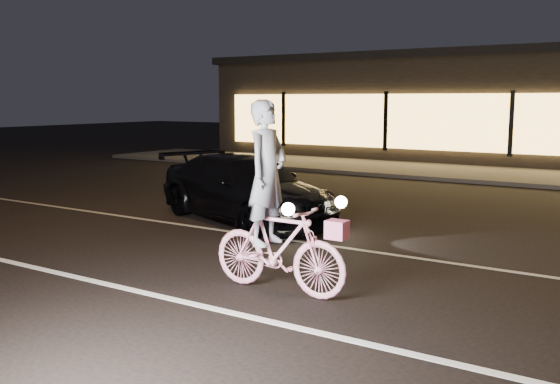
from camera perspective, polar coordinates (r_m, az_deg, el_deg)
The scene contains 7 objects.
ground at distance 8.75m, azimuth -1.99°, elevation -7.46°, with size 90.00×90.00×0.00m, color black.
lane_stripe_near at distance 7.62m, azimuth -8.53°, elevation -9.95°, with size 60.00×0.12×0.01m, color silver.
lane_stripe_far at distance 10.40m, azimuth 4.32°, elevation -4.88°, with size 60.00×0.10×0.01m, color gray.
sidewalk at distance 20.62m, azimuth 19.07°, elevation 1.48°, with size 30.00×4.00×0.12m, color #383533.
storefront at distance 26.32m, azimuth 22.44°, elevation 7.28°, with size 25.40×8.42×4.20m.
cyclist at distance 7.76m, azimuth -0.43°, elevation -3.04°, with size 1.91×0.66×2.40m.
sedan at distance 12.38m, azimuth -3.19°, elevation 0.33°, with size 4.84×3.24×1.30m.
Camera 1 is at (4.81, -6.91, 2.40)m, focal length 40.00 mm.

